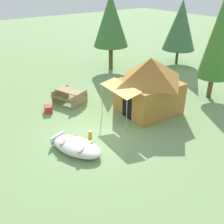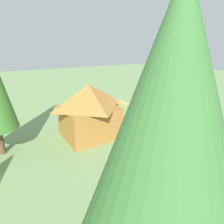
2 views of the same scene
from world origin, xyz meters
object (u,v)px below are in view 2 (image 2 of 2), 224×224
fuel_can (136,117)px  cooler_box (184,132)px  beached_rowboat (141,112)px  canvas_cabin_tent (89,110)px  pine_tree_back_left (170,130)px  picnic_table (174,137)px

fuel_can → cooler_box: bearing=-172.7°
beached_rowboat → canvas_cabin_tent: bearing=100.0°
canvas_cabin_tent → cooler_box: canvas_cabin_tent is taller
pine_tree_back_left → picnic_table: bearing=-57.1°
cooler_box → picnic_table: bearing=103.2°
picnic_table → fuel_can: bearing=-15.4°
canvas_cabin_tent → fuel_can: (0.37, -3.97, -1.38)m
canvas_cabin_tent → cooler_box: (-3.17, -4.42, -1.37)m
cooler_box → fuel_can: cooler_box is taller
beached_rowboat → picnic_table: bearing=154.8°
canvas_cabin_tent → picnic_table: size_ratio=1.97×
canvas_cabin_tent → cooler_box: bearing=-125.7°
picnic_table → fuel_can: size_ratio=5.70×
canvas_cabin_tent → picnic_table: 4.69m
beached_rowboat → cooler_box: (-4.05, 0.55, -0.04)m
beached_rowboat → pine_tree_back_left: size_ratio=0.48×
picnic_table → pine_tree_back_left: 7.54m
fuel_can → pine_tree_back_left: (-7.60, 6.79, 3.54)m
beached_rowboat → canvas_cabin_tent: (-0.87, 4.97, 1.32)m
canvas_cabin_tent → beached_rowboat: bearing=-80.0°
beached_rowboat → cooler_box: size_ratio=5.11×
cooler_box → fuel_can: bearing=7.3°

